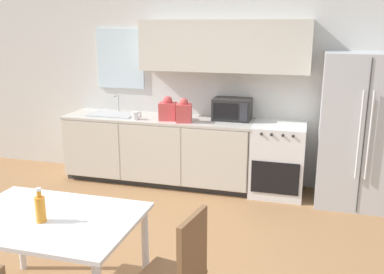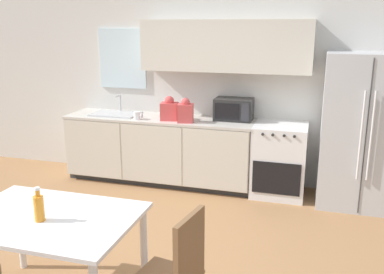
% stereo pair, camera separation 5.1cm
% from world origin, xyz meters
% --- Properties ---
extents(ground_plane, '(12.00, 12.00, 0.00)m').
position_xyz_m(ground_plane, '(0.00, 0.00, 0.00)').
color(ground_plane, '#9E7047').
extents(wall_back, '(12.00, 0.38, 2.70)m').
position_xyz_m(wall_back, '(0.05, 2.34, 1.43)').
color(wall_back, silver).
rests_on(wall_back, ground_plane).
extents(kitchen_counter, '(2.50, 0.64, 0.88)m').
position_xyz_m(kitchen_counter, '(-0.50, 2.03, 0.45)').
color(kitchen_counter, '#333333').
rests_on(kitchen_counter, ground_plane).
extents(oven_range, '(0.64, 0.64, 0.88)m').
position_xyz_m(oven_range, '(1.07, 2.03, 0.44)').
color(oven_range, white).
rests_on(oven_range, ground_plane).
extents(refrigerator, '(0.91, 0.74, 1.76)m').
position_xyz_m(refrigerator, '(1.99, 1.99, 0.88)').
color(refrigerator, silver).
rests_on(refrigerator, ground_plane).
extents(kitchen_sink, '(0.62, 0.41, 0.25)m').
position_xyz_m(kitchen_sink, '(-1.13, 2.04, 0.90)').
color(kitchen_sink, '#B7BABC').
rests_on(kitchen_sink, kitchen_counter).
extents(microwave, '(0.47, 0.32, 0.28)m').
position_xyz_m(microwave, '(0.46, 2.15, 1.02)').
color(microwave, '#282828').
rests_on(microwave, kitchen_counter).
extents(coffee_mug, '(0.12, 0.09, 0.10)m').
position_xyz_m(coffee_mug, '(-0.72, 1.84, 0.93)').
color(coffee_mug, white).
rests_on(coffee_mug, kitchen_counter).
extents(grocery_bag_0, '(0.24, 0.22, 0.31)m').
position_xyz_m(grocery_bag_0, '(-0.32, 1.93, 1.01)').
color(grocery_bag_0, '#D14C4C').
rests_on(grocery_bag_0, kitchen_counter).
extents(grocery_bag_1, '(0.22, 0.20, 0.30)m').
position_xyz_m(grocery_bag_1, '(-0.09, 1.86, 1.02)').
color(grocery_bag_1, '#D14C4C').
rests_on(grocery_bag_1, kitchen_counter).
extents(dining_table, '(1.27, 0.89, 0.74)m').
position_xyz_m(dining_table, '(-0.33, -0.69, 0.64)').
color(dining_table, white).
rests_on(dining_table, ground_plane).
extents(dining_chair_side, '(0.46, 0.46, 0.93)m').
position_xyz_m(dining_chair_side, '(0.68, -0.77, 0.54)').
color(dining_chair_side, brown).
rests_on(dining_chair_side, ground_plane).
extents(drink_bottle, '(0.07, 0.07, 0.25)m').
position_xyz_m(drink_bottle, '(-0.34, -0.76, 0.84)').
color(drink_bottle, orange).
rests_on(drink_bottle, dining_table).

